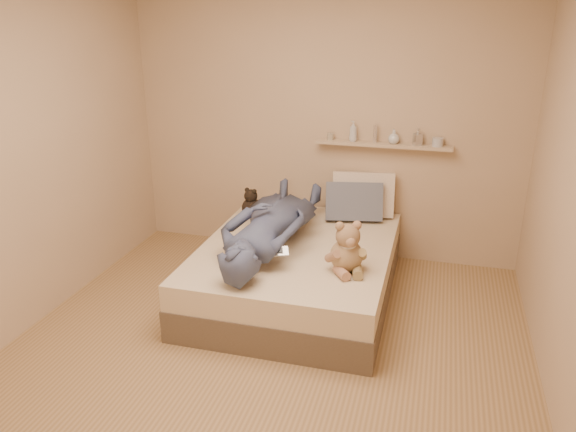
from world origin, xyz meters
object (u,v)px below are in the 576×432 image
(dark_plush, at_px, (252,205))
(pillow_cream, at_px, (363,194))
(teddy_bear, at_px, (347,251))
(game_console, at_px, (276,252))
(pillow_grey, at_px, (354,202))
(person, at_px, (270,223))
(wall_shelf, at_px, (383,145))
(bed, at_px, (297,270))

(dark_plush, height_order, pillow_cream, pillow_cream)
(teddy_bear, bearing_deg, game_console, -165.88)
(dark_plush, height_order, pillow_grey, pillow_grey)
(dark_plush, relative_size, person, 0.17)
(person, distance_m, wall_shelf, 1.33)
(pillow_cream, height_order, pillow_grey, pillow_cream)
(pillow_grey, bearing_deg, game_console, -107.35)
(pillow_grey, bearing_deg, wall_shelf, 46.53)
(bed, bearing_deg, wall_shelf, 58.82)
(dark_plush, distance_m, pillow_cream, 1.02)
(pillow_grey, height_order, person, person)
(bed, xyz_separation_m, game_console, (-0.03, -0.49, 0.38))
(pillow_cream, relative_size, person, 0.33)
(game_console, bearing_deg, pillow_grey, 72.65)
(game_console, bearing_deg, person, 113.16)
(pillow_cream, bearing_deg, bed, -115.83)
(game_console, relative_size, teddy_bear, 0.47)
(person, bearing_deg, pillow_cream, -121.64)
(bed, distance_m, person, 0.48)
(game_console, relative_size, dark_plush, 0.67)
(pillow_grey, xyz_separation_m, wall_shelf, (0.21, 0.22, 0.48))
(dark_plush, height_order, wall_shelf, wall_shelf)
(game_console, distance_m, person, 0.45)
(person, height_order, wall_shelf, wall_shelf)
(bed, xyz_separation_m, pillow_cream, (0.40, 0.83, 0.43))
(wall_shelf, bearing_deg, person, -127.14)
(person, bearing_deg, game_console, 114.97)
(game_console, bearing_deg, dark_plush, 117.98)
(dark_plush, distance_m, person, 0.69)
(pillow_cream, bearing_deg, pillow_grey, -113.00)
(pillow_grey, bearing_deg, pillow_cream, 67.00)
(pillow_grey, bearing_deg, teddy_bear, -83.45)
(teddy_bear, relative_size, wall_shelf, 0.33)
(bed, xyz_separation_m, pillow_grey, (0.34, 0.69, 0.40))
(game_console, bearing_deg, bed, 86.79)
(pillow_grey, distance_m, wall_shelf, 0.57)
(teddy_bear, distance_m, dark_plush, 1.34)
(teddy_bear, xyz_separation_m, pillow_cream, (-0.06, 1.20, 0.04))
(bed, distance_m, wall_shelf, 1.38)
(pillow_cream, xyz_separation_m, wall_shelf, (0.15, 0.08, 0.45))
(bed, height_order, pillow_grey, pillow_grey)
(dark_plush, relative_size, wall_shelf, 0.23)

